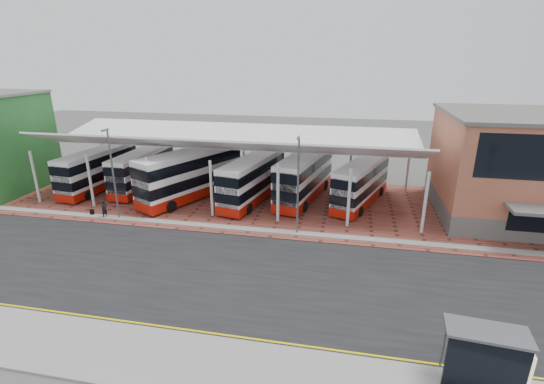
{
  "coord_description": "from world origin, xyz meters",
  "views": [
    {
      "loc": [
        5.75,
        -22.79,
        13.81
      ],
      "look_at": [
        -0.67,
        9.27,
        2.41
      ],
      "focal_mm": 26.0,
      "sensor_mm": 36.0,
      "label": 1
    }
  ],
  "objects_px": {
    "bus_2": "(191,175)",
    "bus_5": "(361,183)",
    "bus_shelter": "(493,357)",
    "bus_1": "(143,170)",
    "bus_4": "(304,177)",
    "pedestrian": "(104,209)",
    "bus_3": "(253,180)",
    "bus_0": "(98,170)"
  },
  "relations": [
    {
      "from": "bus_4",
      "to": "bus_5",
      "type": "distance_m",
      "value": 5.57
    },
    {
      "from": "bus_2",
      "to": "bus_4",
      "type": "distance_m",
      "value": 11.37
    },
    {
      "from": "bus_4",
      "to": "pedestrian",
      "type": "height_order",
      "value": "bus_4"
    },
    {
      "from": "bus_1",
      "to": "bus_2",
      "type": "bearing_deg",
      "value": -14.18
    },
    {
      "from": "bus_4",
      "to": "bus_1",
      "type": "bearing_deg",
      "value": -167.09
    },
    {
      "from": "bus_1",
      "to": "bus_5",
      "type": "distance_m",
      "value": 23.02
    },
    {
      "from": "bus_5",
      "to": "bus_1",
      "type": "bearing_deg",
      "value": -160.57
    },
    {
      "from": "bus_3",
      "to": "bus_4",
      "type": "relative_size",
      "value": 0.95
    },
    {
      "from": "bus_1",
      "to": "bus_4",
      "type": "relative_size",
      "value": 0.88
    },
    {
      "from": "bus_4",
      "to": "pedestrian",
      "type": "xyz_separation_m",
      "value": [
        -16.81,
        -8.55,
        -1.46
      ]
    },
    {
      "from": "bus_5",
      "to": "bus_shelter",
      "type": "xyz_separation_m",
      "value": [
        5.15,
        -22.27,
        -0.27
      ]
    },
    {
      "from": "bus_1",
      "to": "bus_4",
      "type": "xyz_separation_m",
      "value": [
        17.46,
        0.29,
        0.23
      ]
    },
    {
      "from": "bus_4",
      "to": "bus_shelter",
      "type": "relative_size",
      "value": 3.21
    },
    {
      "from": "bus_2",
      "to": "bus_shelter",
      "type": "relative_size",
      "value": 3.33
    },
    {
      "from": "bus_5",
      "to": "pedestrian",
      "type": "relative_size",
      "value": 6.3
    },
    {
      "from": "bus_1",
      "to": "bus_3",
      "type": "xyz_separation_m",
      "value": [
        12.56,
        -1.34,
        0.12
      ]
    },
    {
      "from": "bus_shelter",
      "to": "bus_5",
      "type": "bearing_deg",
      "value": 108.33
    },
    {
      "from": "bus_0",
      "to": "bus_2",
      "type": "height_order",
      "value": "bus_2"
    },
    {
      "from": "bus_2",
      "to": "bus_5",
      "type": "bearing_deg",
      "value": 31.98
    },
    {
      "from": "bus_2",
      "to": "pedestrian",
      "type": "xyz_separation_m",
      "value": [
        -5.65,
        -6.43,
        -1.61
      ]
    },
    {
      "from": "bus_2",
      "to": "bus_shelter",
      "type": "xyz_separation_m",
      "value": [
        21.86,
        -20.51,
        -0.63
      ]
    },
    {
      "from": "bus_3",
      "to": "bus_5",
      "type": "height_order",
      "value": "bus_3"
    },
    {
      "from": "bus_0",
      "to": "bus_5",
      "type": "xyz_separation_m",
      "value": [
        27.58,
        1.0,
        -0.06
      ]
    },
    {
      "from": "bus_1",
      "to": "bus_5",
      "type": "xyz_separation_m",
      "value": [
        23.02,
        -0.08,
        0.02
      ]
    },
    {
      "from": "bus_1",
      "to": "bus_shelter",
      "type": "height_order",
      "value": "bus_1"
    },
    {
      "from": "bus_1",
      "to": "pedestrian",
      "type": "bearing_deg",
      "value": -83.47
    },
    {
      "from": "bus_0",
      "to": "bus_shelter",
      "type": "relative_size",
      "value": 2.97
    },
    {
      "from": "bus_4",
      "to": "bus_5",
      "type": "relative_size",
      "value": 1.11
    },
    {
      "from": "bus_1",
      "to": "bus_4",
      "type": "height_order",
      "value": "bus_4"
    },
    {
      "from": "bus_0",
      "to": "bus_4",
      "type": "bearing_deg",
      "value": 9.19
    },
    {
      "from": "bus_1",
      "to": "bus_4",
      "type": "distance_m",
      "value": 17.47
    },
    {
      "from": "bus_0",
      "to": "pedestrian",
      "type": "distance_m",
      "value": 8.97
    },
    {
      "from": "bus_4",
      "to": "pedestrian",
      "type": "bearing_deg",
      "value": -141.1
    },
    {
      "from": "bus_3",
      "to": "bus_5",
      "type": "relative_size",
      "value": 1.06
    },
    {
      "from": "bus_0",
      "to": "bus_1",
      "type": "relative_size",
      "value": 1.05
    },
    {
      "from": "bus_0",
      "to": "bus_1",
      "type": "bearing_deg",
      "value": 18.93
    },
    {
      "from": "bus_2",
      "to": "bus_0",
      "type": "bearing_deg",
      "value": -157.96
    },
    {
      "from": "bus_2",
      "to": "pedestrian",
      "type": "relative_size",
      "value": 7.25
    },
    {
      "from": "bus_0",
      "to": "bus_3",
      "type": "distance_m",
      "value": 17.12
    },
    {
      "from": "bus_4",
      "to": "bus_shelter",
      "type": "xyz_separation_m",
      "value": [
        10.7,
        -22.63,
        -0.49
      ]
    },
    {
      "from": "bus_3",
      "to": "pedestrian",
      "type": "bearing_deg",
      "value": -138.07
    },
    {
      "from": "bus_shelter",
      "to": "bus_1",
      "type": "bearing_deg",
      "value": 146.89
    }
  ]
}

